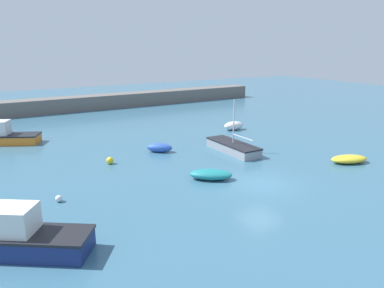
{
  "coord_description": "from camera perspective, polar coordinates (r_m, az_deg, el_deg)",
  "views": [
    {
      "loc": [
        -15.1,
        -16.94,
        8.63
      ],
      "look_at": [
        -0.51,
        7.72,
        0.89
      ],
      "focal_mm": 35.0,
      "sensor_mm": 36.0,
      "label": 1
    }
  ],
  "objects": [
    {
      "name": "open_tender_yellow",
      "position": [
        24.55,
        2.87,
        -4.66
      ],
      "size": [
        3.03,
        2.71,
        0.66
      ],
      "rotation": [
        0.0,
        0.0,
        2.51
      ],
      "color": "teal",
      "rests_on": "ground_plane"
    },
    {
      "name": "rowboat_blue_near",
      "position": [
        30.22,
        22.81,
        -2.13
      ],
      "size": [
        3.12,
        2.25,
        0.58
      ],
      "rotation": [
        0.0,
        0.0,
        5.94
      ],
      "color": "yellow",
      "rests_on": "ground_plane"
    },
    {
      "name": "fishing_dinghy_green",
      "position": [
        30.71,
        -4.98,
        -0.55
      ],
      "size": [
        2.25,
        2.08,
        0.73
      ],
      "rotation": [
        0.0,
        0.0,
        5.6
      ],
      "color": "#2D56B7",
      "rests_on": "ground_plane"
    },
    {
      "name": "mooring_buoy_white",
      "position": [
        22.5,
        -19.63,
        -7.84
      ],
      "size": [
        0.39,
        0.39,
        0.39
      ],
      "primitive_type": "sphere",
      "color": "white",
      "rests_on": "ground_plane"
    },
    {
      "name": "motorboat_with_cabin",
      "position": [
        37.06,
        -26.84,
        1.08
      ],
      "size": [
        6.18,
        4.42,
        2.06
      ],
      "rotation": [
        0.0,
        0.0,
        5.82
      ],
      "color": "orange",
      "rests_on": "ground_plane"
    },
    {
      "name": "mooring_buoy_yellow",
      "position": [
        28.26,
        -12.41,
        -2.47
      ],
      "size": [
        0.53,
        0.53,
        0.53
      ],
      "primitive_type": "sphere",
      "color": "yellow",
      "rests_on": "ground_plane"
    },
    {
      "name": "harbor_breakwater",
      "position": [
        52.75,
        -13.73,
        6.28
      ],
      "size": [
        47.68,
        2.73,
        1.83
      ],
      "primitive_type": "cube",
      "color": "#66605B",
      "rests_on": "ground_plane"
    },
    {
      "name": "dinghy_near_pier",
      "position": [
        38.67,
        6.36,
        2.8
      ],
      "size": [
        2.22,
        1.31,
        0.88
      ],
      "rotation": [
        0.0,
        0.0,
        3.07
      ],
      "color": "white",
      "rests_on": "ground_plane"
    },
    {
      "name": "motorboat_grey_hull",
      "position": [
        17.72,
        -24.42,
        -12.8
      ],
      "size": [
        5.63,
        4.7,
        2.12
      ],
      "rotation": [
        0.0,
        0.0,
        5.68
      ],
      "color": "navy",
      "rests_on": "ground_plane"
    },
    {
      "name": "ground_plane",
      "position": [
        24.31,
        10.42,
        -6.19
      ],
      "size": [
        120.0,
        120.0,
        0.2
      ],
      "primitive_type": "cube",
      "color": "#38667F"
    },
    {
      "name": "sailboat_short_mast",
      "position": [
        30.84,
        6.27,
        -0.45
      ],
      "size": [
        1.79,
        5.37,
        4.34
      ],
      "rotation": [
        0.0,
        0.0,
        1.57
      ],
      "color": "gray",
      "rests_on": "ground_plane"
    }
  ]
}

